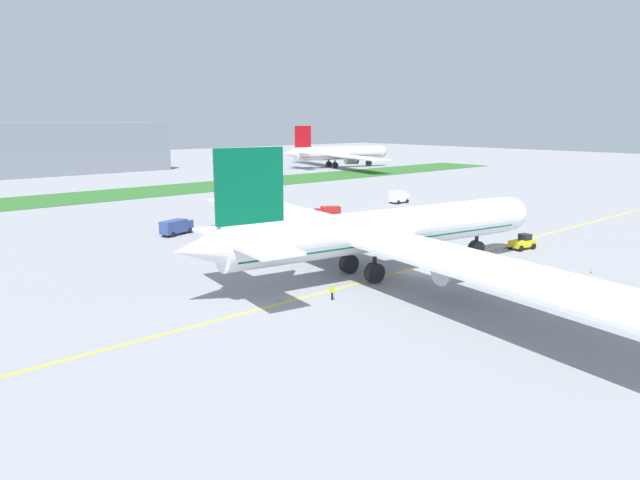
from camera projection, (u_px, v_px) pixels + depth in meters
name	position (u px, v px, depth m)	size (l,w,h in m)	color
ground_plane	(417.00, 273.00, 75.01)	(600.00, 600.00, 0.00)	gray
apron_taxi_line	(408.00, 270.00, 76.12)	(280.00, 0.36, 0.01)	yellow
grass_median_strip	(100.00, 196.00, 149.78)	(320.00, 24.00, 0.10)	#2D6628
airliner_foreground	(379.00, 231.00, 73.01)	(52.44, 84.55, 16.34)	white
pushback_tug	(522.00, 242.00, 88.35)	(5.94, 2.89, 2.29)	yellow
ground_crew_wingwalker_port	(370.00, 272.00, 71.38)	(0.34, 0.56, 1.64)	black
ground_crew_marshaller_front	(332.00, 291.00, 63.48)	(0.31, 0.59, 1.69)	black
ground_crew_wingwalker_starboard	(548.00, 292.00, 62.99)	(0.48, 0.50, 1.70)	black
traffic_cone_near_nose	(591.00, 271.00, 74.70)	(0.36, 0.36, 0.58)	#F2590C
service_truck_baggage_loader	(399.00, 197.00, 136.56)	(4.62, 2.61, 2.81)	white
service_truck_fuel_bowser	(328.00, 212.00, 114.25)	(5.20, 4.09, 2.56)	#B21E19
service_truck_catering_van	(176.00, 226.00, 99.27)	(6.54, 3.81, 2.58)	#33478C
parked_airliner_far_right	(337.00, 154.00, 235.89)	(45.41, 72.01, 16.71)	white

